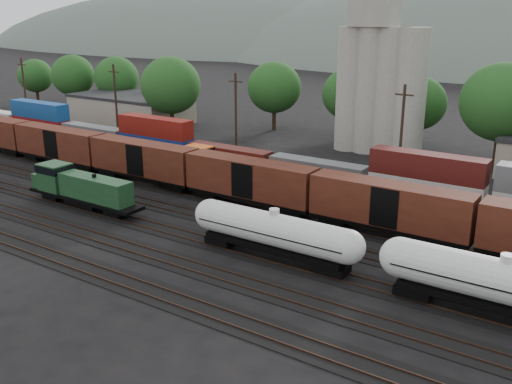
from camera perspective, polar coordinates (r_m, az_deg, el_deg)
The scene contains 12 objects.
ground at distance 58.18m, azimuth -4.96°, elevation -2.54°, with size 600.00×600.00×0.00m, color black.
tracks at distance 58.16m, azimuth -4.96°, elevation -2.49°, with size 180.00×33.20×0.20m.
green_locomotive at distance 63.10m, azimuth -17.34°, elevation 0.52°, with size 15.08×2.66×3.99m.
tank_car_a at distance 47.41m, azimuth 1.82°, elevation -3.98°, with size 16.12×2.89×4.22m.
tank_car_b at distance 41.62m, azimuth 23.53°, elevation -8.47°, with size 17.27×3.09×4.53m.
orange_locomotive at distance 68.04m, azimuth -3.19°, elevation 2.53°, with size 16.11×2.69×4.03m.
boxcar_string at distance 64.42m, azimuth -6.30°, elevation 2.33°, with size 153.60×2.90×4.20m.
container_wall at distance 65.91m, azimuth 8.11°, elevation 2.16°, with size 180.30×2.60×5.80m.
grain_silo at distance 84.89m, azimuth 12.25°, elevation 11.30°, with size 13.40×5.00×29.00m.
industrial_sheds at distance 84.38m, azimuth 13.79°, elevation 5.17°, with size 119.38×17.26×5.10m.
tree_band at distance 86.57m, azimuth 12.64°, elevation 8.92°, with size 167.20×23.01×13.89m.
utility_poles at distance 74.37m, azimuth 5.57°, elevation 6.84°, with size 122.20×0.36×12.00m.
Camera 1 is at (34.35, -42.53, 19.90)m, focal length 40.00 mm.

